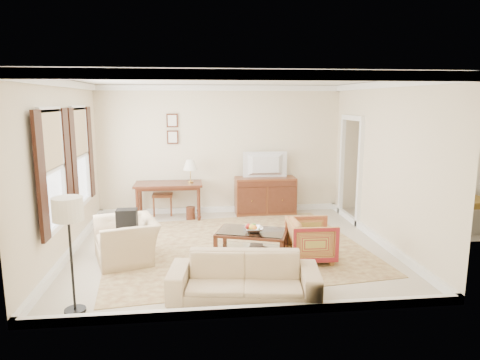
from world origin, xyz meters
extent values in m
cube|color=beige|center=(0.00, 0.00, 0.00)|extent=(5.50, 5.00, 0.01)
cube|color=white|center=(0.00, 0.00, 2.90)|extent=(5.50, 5.00, 0.01)
cube|color=beige|center=(0.00, 2.50, 1.45)|extent=(5.50, 0.01, 2.90)
cube|color=beige|center=(0.00, -2.50, 1.45)|extent=(5.50, 0.01, 2.90)
cube|color=beige|center=(-2.75, 0.00, 1.45)|extent=(0.01, 5.00, 2.90)
cube|color=beige|center=(2.75, 0.00, 1.45)|extent=(0.01, 5.00, 2.90)
cube|color=beige|center=(4.25, 1.15, 0.00)|extent=(3.00, 2.70, 0.01)
cube|color=brown|center=(0.07, -0.01, 0.01)|extent=(4.79, 4.24, 0.01)
cube|color=#4F2416|center=(-1.17, 2.04, 0.77)|extent=(1.45, 0.73, 0.05)
cylinder|color=#4F2416|center=(-1.82, 1.75, 0.37)|extent=(0.07, 0.07, 0.74)
cylinder|color=#4F2416|center=(-0.53, 1.75, 0.37)|extent=(0.07, 0.07, 0.74)
cylinder|color=#4F2416|center=(-1.82, 2.32, 0.37)|extent=(0.07, 0.07, 0.74)
cylinder|color=#4F2416|center=(-0.53, 2.32, 0.37)|extent=(0.07, 0.07, 0.74)
cube|color=brown|center=(0.99, 2.21, 0.42)|extent=(1.36, 0.52, 0.84)
imported|color=black|center=(0.99, 2.19, 1.32)|extent=(0.96, 0.55, 0.13)
cube|color=#4F2416|center=(0.29, -0.58, 0.43)|extent=(1.27, 0.98, 0.04)
cube|color=silver|center=(0.29, -0.58, 0.47)|extent=(1.19, 0.90, 0.01)
cube|color=silver|center=(0.29, -0.58, 0.16)|extent=(1.17, 0.88, 0.02)
cube|color=#4F2416|center=(-0.30, -0.69, 0.22)|extent=(0.08, 0.08, 0.43)
cube|color=#4F2416|center=(0.70, -1.03, 0.22)|extent=(0.08, 0.08, 0.43)
cube|color=#4F2416|center=(-0.11, -0.12, 0.22)|extent=(0.08, 0.08, 0.43)
cube|color=#4F2416|center=(0.89, -0.47, 0.22)|extent=(0.08, 0.08, 0.43)
imported|color=silver|center=(0.32, -0.65, 0.53)|extent=(0.42, 0.42, 0.10)
imported|color=brown|center=(0.27, -0.49, 0.18)|extent=(0.28, 0.11, 0.38)
imported|color=brown|center=(0.38, -0.60, 0.18)|extent=(0.20, 0.23, 0.38)
imported|color=maroon|center=(1.24, -0.77, 0.37)|extent=(0.70, 0.75, 0.74)
imported|color=tan|center=(-1.72, -0.44, 0.46)|extent=(0.97, 1.20, 0.92)
cube|color=black|center=(-1.70, -0.47, 0.70)|extent=(0.31, 0.37, 0.40)
imported|color=tan|center=(0.00, -1.98, 0.38)|extent=(2.01, 0.84, 0.76)
cylinder|color=black|center=(-2.11, -2.14, 0.02)|extent=(0.26, 0.26, 0.04)
cylinder|color=black|center=(-2.11, -2.14, 0.62)|extent=(0.03, 0.03, 1.21)
cylinder|color=silver|center=(-2.11, -2.14, 1.30)|extent=(0.36, 0.36, 0.28)
camera|label=1|loc=(-0.65, -7.20, 2.55)|focal=32.00mm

